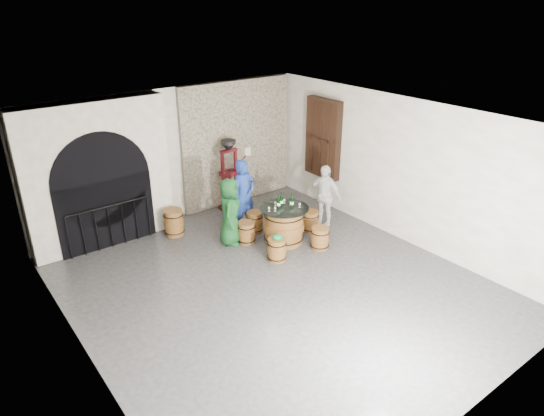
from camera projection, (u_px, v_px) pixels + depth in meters
ground at (275, 286)px, 9.33m from camera, size 8.00×8.00×0.00m
wall_back at (173, 156)px, 11.57m from camera, size 8.00×0.00×8.00m
wall_front at (480, 320)px, 5.77m from camera, size 8.00×0.00×8.00m
wall_left at (76, 273)px, 6.73m from camera, size 0.00×8.00×8.00m
wall_right at (401, 170)px, 10.61m from camera, size 0.00×8.00×8.00m
ceiling at (275, 122)px, 8.02m from camera, size 8.00×8.00×0.00m
stone_facing_panel at (237, 143)px, 12.53m from camera, size 3.20×0.12×3.18m
arched_opening at (98, 176)px, 10.34m from camera, size 3.10×0.60×3.19m
shuttered_window at (323, 138)px, 12.21m from camera, size 0.23×1.10×2.00m
barrel_table at (284, 225)px, 10.82m from camera, size 1.10×1.10×0.84m
barrel_stool_left at (246, 232)px, 10.85m from camera, size 0.41×0.41×0.50m
barrel_stool_far at (255, 222)px, 11.35m from camera, size 0.41×0.41×0.50m
barrel_stool_right at (310, 221)px, 11.40m from camera, size 0.41×0.41×0.50m
barrel_stool_near_right at (320, 238)px, 10.61m from camera, size 0.41×0.41×0.50m
barrel_stool_near_left at (277, 250)px, 10.13m from camera, size 0.41×0.41×0.50m
green_cap at (277, 237)px, 10.01m from camera, size 0.23×0.19×0.10m
person_green at (230, 212)px, 10.63m from camera, size 0.86×0.88×1.53m
person_blue at (244, 195)px, 11.26m from camera, size 0.67×0.49×1.70m
person_white at (324, 196)px, 11.46m from camera, size 0.62×0.96×1.53m
wine_bottle_left at (279, 203)px, 10.56m from camera, size 0.08×0.08×0.32m
wine_bottle_center at (292, 202)px, 10.62m from camera, size 0.08×0.08×0.32m
wine_bottle_right at (281, 200)px, 10.67m from camera, size 0.08×0.08×0.32m
tasting_glass_a at (275, 209)px, 10.45m from camera, size 0.05×0.05×0.10m
tasting_glass_b at (291, 204)px, 10.72m from camera, size 0.05×0.05×0.10m
tasting_glass_c at (275, 204)px, 10.71m from camera, size 0.05×0.05×0.10m
tasting_glass_d at (284, 201)px, 10.85m from camera, size 0.05×0.05×0.10m
tasting_glass_e at (300, 205)px, 10.64m from camera, size 0.05×0.05×0.10m
tasting_glass_f at (269, 209)px, 10.44m from camera, size 0.05×0.05×0.10m
side_barrel at (174, 222)px, 11.18m from camera, size 0.47×0.47×0.62m
corking_press at (229, 170)px, 12.19m from camera, size 0.76×0.43×1.85m
control_box at (247, 151)px, 12.71m from camera, size 0.18×0.10×0.22m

